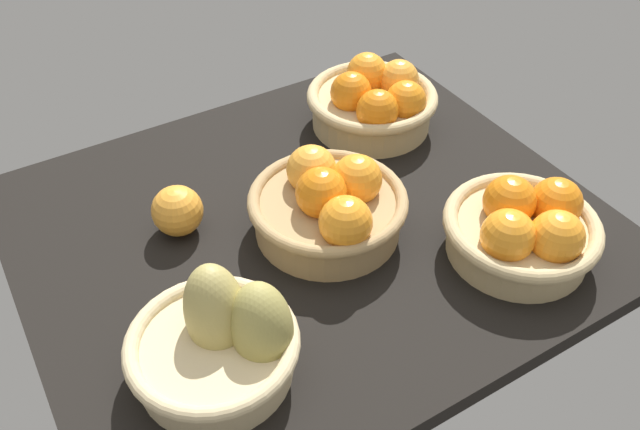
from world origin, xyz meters
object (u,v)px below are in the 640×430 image
Objects in this scene: basket_far_right_pears at (222,342)px; loose_orange_front_gap at (177,211)px; basket_center at (329,205)px; basket_near_left at (374,101)px; basket_far_left at (524,229)px.

basket_far_right_pears is 25.94cm from loose_orange_front_gap.
basket_near_left is at bearing -137.60° from basket_center.
basket_far_left is at bearing 174.85° from basket_far_right_pears.
basket_near_left is (-0.31, -37.42, 0.34)cm from basket_far_left.
basket_far_right_pears is 2.74× the size of loose_orange_front_gap.
basket_center is 1.12× the size of basket_far_right_pears.
basket_near_left is 3.03× the size of loose_orange_front_gap.
basket_near_left is at bearing -143.22° from basket_far_right_pears.
basket_far_left is at bearing 143.45° from loose_orange_front_gap.
loose_orange_front_gap is (40.13, 7.90, -1.25)cm from basket_near_left.
basket_far_left is 0.96× the size of basket_near_left.
basket_far_left is 44.57cm from basket_far_right_pears.
loose_orange_front_gap is at bearing -36.55° from basket_far_left.
loose_orange_front_gap is (18.96, -11.43, -1.19)cm from basket_center.
basket_center is at bearing 148.90° from loose_orange_front_gap.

